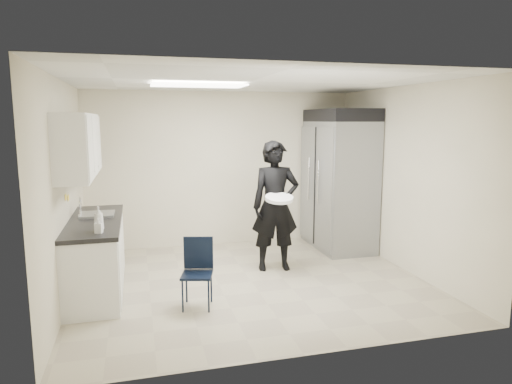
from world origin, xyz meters
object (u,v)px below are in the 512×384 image
object	(u,v)px
lower_counter	(96,257)
folding_chair	(197,275)
commercial_fridge	(339,185)
man_tuxedo	(275,206)

from	to	relation	value
lower_counter	folding_chair	distance (m)	1.43
commercial_fridge	lower_counter	bearing A→B (deg)	-164.12
lower_counter	man_tuxedo	size ratio (longest dim) A/B	1.03
folding_chair	man_tuxedo	distance (m)	1.75
man_tuxedo	commercial_fridge	bearing A→B (deg)	36.87
lower_counter	commercial_fridge	world-z (taller)	commercial_fridge
commercial_fridge	man_tuxedo	size ratio (longest dim) A/B	1.14
folding_chair	commercial_fridge	bearing A→B (deg)	51.04
commercial_fridge	folding_chair	world-z (taller)	commercial_fridge
lower_counter	commercial_fridge	xyz separation A→B (m)	(3.78, 1.07, 0.62)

